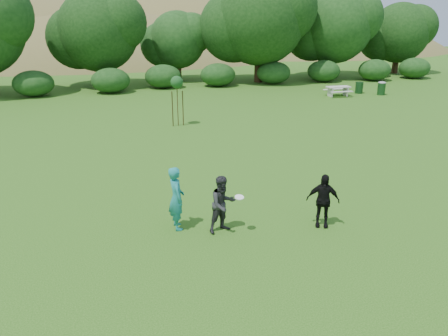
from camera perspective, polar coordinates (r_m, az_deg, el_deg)
The scene contains 11 objects.
ground at distance 13.01m, azimuth 3.46°, elevation -8.92°, with size 120.00×120.00×0.00m, color #19470C.
player_teal at distance 13.14m, azimuth -6.23°, elevation -3.94°, with size 0.72×0.47×1.97m, color #1B7B7B.
player_grey at distance 12.92m, azimuth -0.16°, elevation -4.75°, with size 0.85×0.67×1.76m, color #27282A.
player_black at distance 13.57m, azimuth 12.78°, elevation -4.16°, with size 0.99×0.41×1.69m, color black.
trash_can_near at distance 37.17m, azimuth 17.23°, elevation 9.99°, with size 0.60×0.60×0.90m, color #133617.
frisbee at distance 12.67m, azimuth 2.01°, elevation -3.84°, with size 0.27×0.27×0.08m.
sapling at distance 25.00m, azimuth -6.18°, elevation 10.90°, with size 0.70×0.70×2.85m.
picnic_table at distance 35.41m, azimuth 14.68°, elevation 9.89°, with size 1.80×1.48×0.76m.
trash_can_lidded at distance 37.03m, azimuth 19.88°, elevation 9.81°, with size 0.60×0.60×1.05m.
hillside at distance 81.38m, azimuth -12.48°, elevation 6.43°, with size 150.00×72.00×52.00m.
tree_row at distance 40.11m, azimuth -5.30°, elevation 17.79°, with size 53.92×10.38×9.62m.
Camera 1 is at (-3.70, -10.80, 6.25)m, focal length 35.00 mm.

